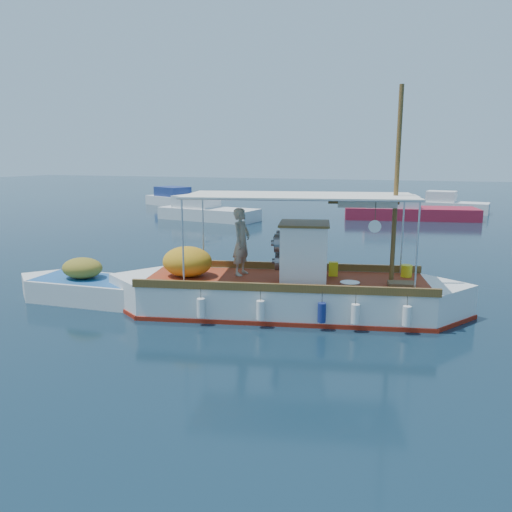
% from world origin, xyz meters
% --- Properties ---
extents(ground, '(160.00, 160.00, 0.00)m').
position_xyz_m(ground, '(0.00, 0.00, 0.00)').
color(ground, black).
rests_on(ground, ground).
extents(fishing_caique, '(9.85, 4.23, 6.15)m').
position_xyz_m(fishing_caique, '(0.02, -0.02, 0.55)').
color(fishing_caique, white).
rests_on(fishing_caique, ground).
extents(dinghy, '(5.95, 1.89, 1.45)m').
position_xyz_m(dinghy, '(-5.21, -0.86, 0.30)').
color(dinghy, white).
rests_on(dinghy, ground).
extents(bg_boat_nw, '(7.09, 3.42, 1.80)m').
position_xyz_m(bg_boat_nw, '(-10.66, 17.65, 0.49)').
color(bg_boat_nw, silver).
rests_on(bg_boat_nw, ground).
extents(bg_boat_n, '(9.06, 4.36, 1.80)m').
position_xyz_m(bg_boat_n, '(1.97, 22.64, 0.49)').
color(bg_boat_n, '#A41B30').
rests_on(bg_boat_n, ground).
extents(bg_boat_far_w, '(7.46, 5.12, 1.80)m').
position_xyz_m(bg_boat_far_w, '(-16.99, 25.48, 0.49)').
color(bg_boat_far_w, silver).
rests_on(bg_boat_far_w, ground).
extents(bg_boat_far_n, '(5.45, 2.70, 1.80)m').
position_xyz_m(bg_boat_far_n, '(4.84, 27.92, 0.49)').
color(bg_boat_far_n, silver).
rests_on(bg_boat_far_n, ground).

